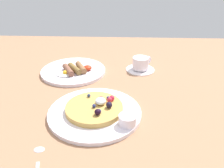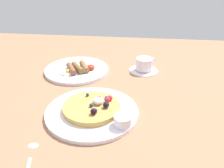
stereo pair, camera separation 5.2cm
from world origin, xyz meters
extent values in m
cube|color=#9B6D4F|center=(0.00, 0.00, -0.01)|extent=(2.02, 1.45, 0.03)
cylinder|color=white|center=(-0.04, -0.11, 0.01)|extent=(0.29, 0.29, 0.01)
cylinder|color=tan|center=(-0.04, -0.10, 0.02)|extent=(0.18, 0.18, 0.02)
sphere|color=navy|center=(-0.04, -0.11, 0.04)|extent=(0.01, 0.01, 0.01)
sphere|color=red|center=(0.01, -0.07, 0.04)|extent=(0.02, 0.02, 0.02)
sphere|color=navy|center=(-0.07, -0.05, 0.03)|extent=(0.01, 0.01, 0.01)
sphere|color=black|center=(0.01, -0.11, 0.04)|extent=(0.02, 0.02, 0.02)
sphere|color=navy|center=(-0.02, -0.14, 0.04)|extent=(0.01, 0.01, 0.01)
sphere|color=navy|center=(0.00, -0.06, 0.03)|extent=(0.01, 0.01, 0.01)
sphere|color=black|center=(-0.03, -0.15, 0.04)|extent=(0.02, 0.02, 0.02)
sphere|color=#C22A3B|center=(0.01, -0.08, 0.04)|extent=(0.02, 0.02, 0.02)
sphere|color=red|center=(-0.02, -0.07, 0.04)|extent=(0.02, 0.02, 0.02)
ellipsoid|color=white|center=(-0.02, -0.09, 0.04)|extent=(0.03, 0.03, 0.02)
cylinder|color=white|center=(0.06, -0.17, 0.03)|extent=(0.05, 0.05, 0.03)
cylinder|color=brown|center=(0.06, -0.17, 0.03)|extent=(0.04, 0.04, 0.00)
cylinder|color=white|center=(-0.17, 0.20, 0.01)|extent=(0.28, 0.28, 0.01)
cylinder|color=brown|center=(-0.13, 0.20, 0.03)|extent=(0.06, 0.09, 0.02)
cylinder|color=brown|center=(-0.16, 0.18, 0.03)|extent=(0.07, 0.09, 0.02)
cylinder|color=brown|center=(-0.18, 0.17, 0.03)|extent=(0.07, 0.09, 0.02)
ellipsoid|color=white|center=(-0.19, 0.15, 0.02)|extent=(0.07, 0.06, 0.01)
sphere|color=yellow|center=(-0.19, 0.15, 0.02)|extent=(0.02, 0.02, 0.02)
ellipsoid|color=red|center=(-0.10, 0.20, 0.02)|extent=(0.04, 0.04, 0.02)
cylinder|color=white|center=(0.12, 0.24, 0.00)|extent=(0.13, 0.13, 0.01)
cylinder|color=white|center=(0.12, 0.24, 0.03)|extent=(0.07, 0.07, 0.05)
torus|color=white|center=(0.16, 0.26, 0.04)|extent=(0.03, 0.03, 0.04)
cylinder|color=#997150|center=(0.12, 0.24, 0.05)|extent=(0.06, 0.06, 0.00)
ellipsoid|color=silver|center=(-0.17, -0.27, 0.00)|extent=(0.03, 0.02, 0.01)
camera|label=1|loc=(0.04, -0.71, 0.44)|focal=37.43mm
camera|label=2|loc=(0.09, -0.71, 0.44)|focal=37.43mm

